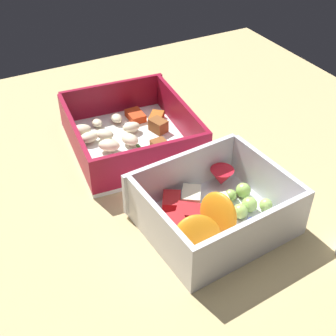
% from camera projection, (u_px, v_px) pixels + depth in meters
% --- Properties ---
extents(table_surface, '(0.80, 0.80, 0.02)m').
position_uv_depth(table_surface, '(173.00, 191.00, 0.58)').
color(table_surface, tan).
rests_on(table_surface, ground).
extents(pasta_container, '(0.20, 0.18, 0.06)m').
position_uv_depth(pasta_container, '(131.00, 135.00, 0.63)').
color(pasta_container, white).
rests_on(pasta_container, table_surface).
extents(fruit_bowl, '(0.14, 0.16, 0.06)m').
position_uv_depth(fruit_bowl, '(213.00, 211.00, 0.51)').
color(fruit_bowl, white).
rests_on(fruit_bowl, table_surface).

